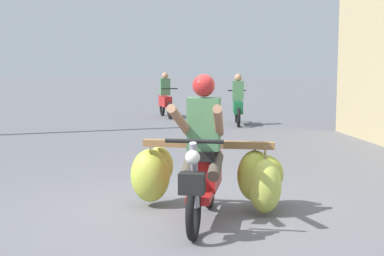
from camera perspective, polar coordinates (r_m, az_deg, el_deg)
ground_plane at (r=6.07m, az=-0.51°, el=-9.48°), size 120.00×120.00×0.00m
motorbike_main_loaded at (r=6.21m, az=1.97°, el=-4.35°), size 1.88×1.95×1.58m
motorbike_distant_ahead_left at (r=17.20m, az=-2.77°, el=3.01°), size 0.53×1.61×1.40m
motorbike_distant_ahead_right at (r=15.04m, az=4.77°, el=2.45°), size 0.52×1.61×1.40m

